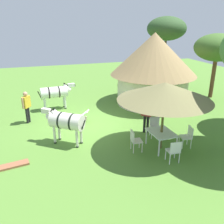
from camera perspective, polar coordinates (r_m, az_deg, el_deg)
ground_plane at (r=12.66m, az=-4.95°, el=-2.84°), size 36.00×36.00×0.00m
thatched_hut at (r=15.46m, az=9.58°, el=10.46°), size 5.27×5.27×4.34m
shade_umbrella at (r=9.65m, az=12.16°, el=4.71°), size 3.70×3.70×2.81m
patio_dining_table at (r=10.28m, az=11.41°, el=-5.02°), size 1.23×0.94×0.74m
patio_chair_west_end at (r=11.33m, az=9.92°, el=-3.14°), size 0.51×0.53×0.90m
patio_chair_near_hut at (r=9.97m, az=5.29°, el=-6.34°), size 0.48×0.47×0.90m
patio_chair_east_end at (r=9.45m, az=14.23°, el=-8.59°), size 0.45×0.47×0.90m
patio_chair_near_lawn at (r=10.73m, az=17.17°, el=-5.22°), size 0.51×0.50×0.90m
guest_beside_umbrella at (r=11.45m, az=8.06°, el=-0.02°), size 0.44×0.51×1.71m
standing_watcher at (r=13.19m, az=-19.24°, el=1.70°), size 0.50×0.44×1.67m
striped_lounge_chair at (r=12.86m, az=-7.24°, el=-1.30°), size 0.80×0.94×0.67m
zebra_nearest_camera at (r=10.52m, az=-10.70°, el=-2.14°), size 1.50×1.77×1.56m
zebra_by_umbrella at (r=14.83m, az=-13.11°, el=4.41°), size 0.75×2.22×1.56m
acacia_tree_behind_hut at (r=17.74m, az=23.26°, el=13.53°), size 2.95×2.95×4.23m
acacia_tree_far_lawn at (r=20.30m, az=12.56°, el=18.36°), size 3.01×3.01×5.29m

